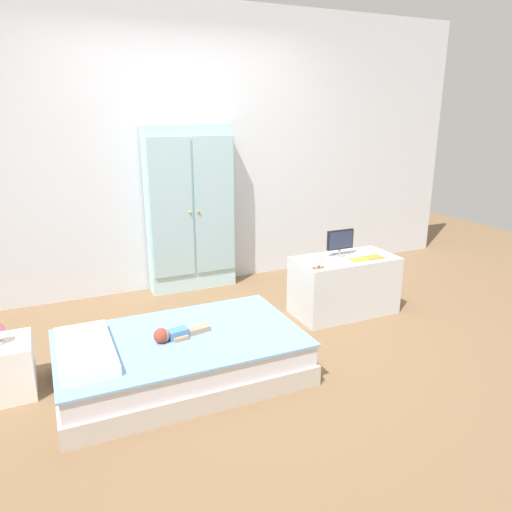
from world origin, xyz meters
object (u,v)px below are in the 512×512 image
(tv_monitor, at_px, (340,241))
(rocking_horse_toy, at_px, (319,262))
(nightstand, at_px, (3,369))
(tv_stand, at_px, (344,285))
(doll, at_px, (172,334))
(book_yellow, at_px, (359,259))
(wardrobe, at_px, (191,209))
(bed, at_px, (181,357))
(book_orange, at_px, (374,257))

(tv_monitor, relative_size, rocking_horse_toy, 2.35)
(nightstand, relative_size, tv_stand, 0.41)
(doll, height_order, book_yellow, book_yellow)
(doll, relative_size, tv_stand, 0.44)
(nightstand, xyz_separation_m, wardrobe, (1.66, 1.36, 0.63))
(bed, bearing_deg, tv_monitor, 18.78)
(doll, relative_size, wardrobe, 0.24)
(wardrobe, xyz_separation_m, book_yellow, (1.09, -1.26, -0.29))
(bed, height_order, doll, doll)
(doll, bearing_deg, wardrobe, 68.52)
(wardrobe, bearing_deg, tv_stand, -48.57)
(nightstand, relative_size, book_yellow, 2.55)
(bed, xyz_separation_m, book_yellow, (1.67, 0.36, 0.37))
(bed, height_order, nightstand, nightstand)
(tv_stand, distance_m, tv_monitor, 0.39)
(doll, bearing_deg, book_orange, 11.25)
(book_orange, bearing_deg, nightstand, -177.99)
(bed, relative_size, book_orange, 10.51)
(nightstand, bearing_deg, bed, -13.65)
(nightstand, bearing_deg, doll, -15.07)
(tv_monitor, height_order, book_orange, tv_monitor)
(nightstand, xyz_separation_m, book_yellow, (2.74, 0.10, 0.34))
(wardrobe, distance_m, tv_monitor, 1.49)
(tv_stand, bearing_deg, tv_monitor, 98.19)
(tv_stand, height_order, tv_monitor, tv_monitor)
(bed, distance_m, book_orange, 1.90)
(rocking_horse_toy, xyz_separation_m, book_orange, (0.58, 0.05, -0.04))
(bed, xyz_separation_m, rocking_horse_toy, (1.24, 0.31, 0.41))
(nightstand, distance_m, tv_monitor, 2.72)
(doll, distance_m, nightstand, 1.06)
(tv_stand, bearing_deg, rocking_horse_toy, -157.21)
(wardrobe, xyz_separation_m, tv_monitor, (1.01, -1.08, -0.17))
(book_yellow, bearing_deg, doll, -167.78)
(doll, xyz_separation_m, book_yellow, (1.73, 0.37, 0.18))
(book_orange, bearing_deg, doll, -168.75)
(bed, bearing_deg, tv_stand, 16.15)
(rocking_horse_toy, relative_size, book_yellow, 0.77)
(doll, xyz_separation_m, rocking_horse_toy, (1.30, 0.32, 0.22))
(book_yellow, bearing_deg, nightstand, -177.87)
(book_yellow, xyz_separation_m, book_orange, (0.15, 0.00, -0.00))
(rocking_horse_toy, bearing_deg, tv_monitor, 33.10)
(rocking_horse_toy, distance_m, book_orange, 0.59)
(bed, height_order, book_orange, book_orange)
(nightstand, distance_m, wardrobe, 2.23)
(nightstand, distance_m, rocking_horse_toy, 2.34)
(bed, height_order, tv_stand, tv_stand)
(tv_stand, relative_size, book_orange, 5.91)
(tv_monitor, distance_m, rocking_horse_toy, 0.43)
(bed, xyz_separation_m, tv_stand, (1.60, 0.46, 0.11))
(rocking_horse_toy, height_order, book_orange, rocking_horse_toy)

